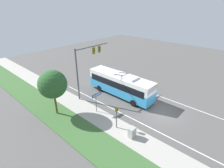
{
  "coord_description": "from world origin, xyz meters",
  "views": [
    {
      "loc": [
        -17.98,
        -7.75,
        12.88
      ],
      "look_at": [
        -0.79,
        7.84,
        1.76
      ],
      "focal_mm": 28.0,
      "sensor_mm": 36.0,
      "label": 1
    }
  ],
  "objects_px": {
    "street_sign": "(96,99)",
    "utility_cabinet": "(132,132)",
    "signal_gantry": "(86,62)",
    "pedestrian_signal": "(117,114)",
    "bus": "(120,84)"
  },
  "relations": [
    {
      "from": "bus",
      "to": "signal_gantry",
      "type": "distance_m",
      "value": 5.84
    },
    {
      "from": "street_sign",
      "to": "utility_cabinet",
      "type": "distance_m",
      "value": 6.27
    },
    {
      "from": "pedestrian_signal",
      "to": "utility_cabinet",
      "type": "height_order",
      "value": "pedestrian_signal"
    },
    {
      "from": "bus",
      "to": "street_sign",
      "type": "relative_size",
      "value": 3.89
    },
    {
      "from": "pedestrian_signal",
      "to": "street_sign",
      "type": "height_order",
      "value": "pedestrian_signal"
    },
    {
      "from": "street_sign",
      "to": "utility_cabinet",
      "type": "xyz_separation_m",
      "value": [
        -0.81,
        -6.09,
        -1.26
      ]
    },
    {
      "from": "signal_gantry",
      "to": "street_sign",
      "type": "xyz_separation_m",
      "value": [
        -2.07,
        -4.08,
        -3.28
      ]
    },
    {
      "from": "bus",
      "to": "signal_gantry",
      "type": "xyz_separation_m",
      "value": [
        -3.33,
        3.45,
        3.34
      ]
    },
    {
      "from": "street_sign",
      "to": "utility_cabinet",
      "type": "height_order",
      "value": "street_sign"
    },
    {
      "from": "bus",
      "to": "utility_cabinet",
      "type": "height_order",
      "value": "bus"
    },
    {
      "from": "signal_gantry",
      "to": "street_sign",
      "type": "height_order",
      "value": "signal_gantry"
    },
    {
      "from": "signal_gantry",
      "to": "street_sign",
      "type": "relative_size",
      "value": 2.74
    },
    {
      "from": "pedestrian_signal",
      "to": "signal_gantry",
      "type": "bearing_deg",
      "value": 70.66
    },
    {
      "from": "signal_gantry",
      "to": "utility_cabinet",
      "type": "height_order",
      "value": "signal_gantry"
    },
    {
      "from": "utility_cabinet",
      "to": "signal_gantry",
      "type": "bearing_deg",
      "value": 74.18
    }
  ]
}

